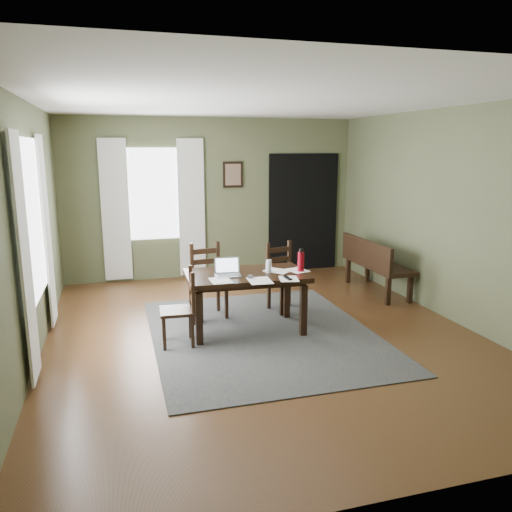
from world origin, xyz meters
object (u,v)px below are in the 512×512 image
object	(u,v)px
chair_end	(181,308)
water_bottle	(301,261)
chair_back_left	(208,281)
laptop	(228,271)
dining_table	(246,280)
bench	(374,261)
chair_back_right	(284,278)

from	to	relation	value
chair_end	water_bottle	xyz separation A→B (m)	(1.48, 0.14, 0.42)
chair_back_left	water_bottle	bearing A→B (deg)	-44.28
chair_back_left	laptop	xyz separation A→B (m)	(0.10, -0.70, 0.30)
chair_back_left	laptop	world-z (taller)	chair_back_left
water_bottle	chair_back_left	bearing A→B (deg)	142.42
dining_table	chair_end	world-z (taller)	chair_end
chair_back_left	water_bottle	xyz separation A→B (m)	(1.00, -0.77, 0.38)
bench	water_bottle	xyz separation A→B (m)	(-1.64, -1.16, 0.36)
bench	laptop	size ratio (longest dim) A/B	4.54
laptop	dining_table	bearing A→B (deg)	13.19
bench	water_bottle	world-z (taller)	water_bottle
chair_end	laptop	xyz separation A→B (m)	(0.58, 0.20, 0.35)
chair_end	laptop	world-z (taller)	laptop
dining_table	chair_end	xyz separation A→B (m)	(-0.82, -0.23, -0.21)
chair_end	water_bottle	world-z (taller)	water_bottle
dining_table	laptop	world-z (taller)	laptop
chair_end	chair_back_right	xyz separation A→B (m)	(1.51, 0.87, 0.03)
water_bottle	chair_back_right	bearing A→B (deg)	87.23
chair_end	laptop	distance (m)	0.71
chair_end	chair_back_right	world-z (taller)	chair_back_right
chair_back_left	chair_back_right	world-z (taller)	chair_back_left
water_bottle	bench	bearing A→B (deg)	35.30
bench	laptop	bearing A→B (deg)	113.37
dining_table	bench	distance (m)	2.54
chair_back_left	bench	distance (m)	2.67
chair_end	bench	world-z (taller)	chair_end
chair_back_right	bench	world-z (taller)	chair_back_right
dining_table	water_bottle	bearing A→B (deg)	-6.07
chair_back_left	chair_back_right	size ratio (longest dim) A/B	1.04
bench	water_bottle	distance (m)	2.04
chair_back_right	water_bottle	size ratio (longest dim) A/B	3.31
dining_table	chair_back_left	size ratio (longest dim) A/B	1.51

